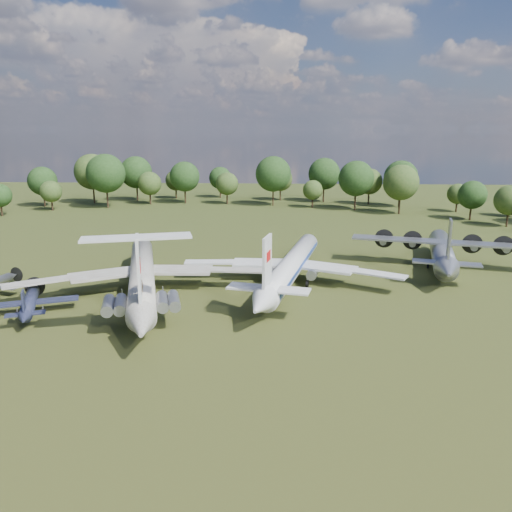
# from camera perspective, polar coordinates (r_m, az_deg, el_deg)

# --- Properties ---
(ground) EXTENTS (300.00, 300.00, 0.00)m
(ground) POSITION_cam_1_polar(r_m,az_deg,el_deg) (76.05, -8.57, -3.56)
(ground) COLOR #213B13
(ground) RESTS_ON ground
(il62_airliner) EXTENTS (48.30, 56.09, 4.72)m
(il62_airliner) POSITION_cam_1_polar(r_m,az_deg,el_deg) (72.97, -12.88, -2.60)
(il62_airliner) COLOR silver
(il62_airliner) RESTS_ON ground
(tu104_jet) EXTENTS (42.83, 51.55, 4.54)m
(tu104_jet) POSITION_cam_1_polar(r_m,az_deg,el_deg) (76.45, 4.05, -1.56)
(tu104_jet) COLOR silver
(tu104_jet) RESTS_ON ground
(an12_transport) EXTENTS (37.91, 40.52, 4.49)m
(an12_transport) POSITION_cam_1_polar(r_m,az_deg,el_deg) (90.89, 20.47, 0.10)
(an12_transport) COLOR #A3A5AB
(an12_transport) RESTS_ON ground
(small_prop_west) EXTENTS (16.85, 19.28, 2.36)m
(small_prop_west) POSITION_cam_1_polar(r_m,az_deg,el_deg) (70.50, -24.42, -5.15)
(small_prop_west) COLOR black
(small_prop_west) RESTS_ON ground
(person_on_il62) EXTENTS (0.73, 0.51, 1.89)m
(person_on_il62) POSITION_cam_1_polar(r_m,az_deg,el_deg) (59.38, -13.09, -3.16)
(person_on_il62) COLOR brown
(person_on_il62) RESTS_ON il62_airliner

